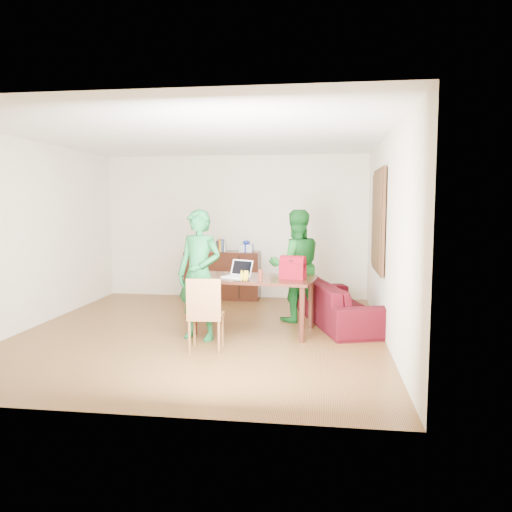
# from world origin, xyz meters

# --- Properties ---
(room) EXTENTS (5.20, 5.70, 2.90)m
(room) POSITION_xyz_m (0.01, 0.13, 1.31)
(room) COLOR #472311
(room) RESTS_ON ground
(table) EXTENTS (1.75, 1.12, 0.77)m
(table) POSITION_xyz_m (0.73, 0.16, 0.67)
(table) COLOR #32180D
(table) RESTS_ON ground
(chair) EXTENTS (0.44, 0.42, 0.91)m
(chair) POSITION_xyz_m (0.26, -0.80, 0.27)
(chair) COLOR brown
(chair) RESTS_ON ground
(person_near) EXTENTS (0.72, 0.58, 1.72)m
(person_near) POSITION_xyz_m (0.06, -0.31, 0.86)
(person_near) COLOR #145E2A
(person_near) RESTS_ON ground
(person_far) EXTENTS (0.99, 0.87, 1.70)m
(person_far) POSITION_xyz_m (1.27, 0.90, 0.85)
(person_far) COLOR #13591C
(person_far) RESTS_ON ground
(laptop) EXTENTS (0.41, 0.36, 0.24)m
(laptop) POSITION_xyz_m (0.48, 0.09, 0.82)
(laptop) COLOR white
(laptop) RESTS_ON table
(bananas) EXTENTS (0.16, 0.12, 0.06)m
(bananas) POSITION_xyz_m (0.64, -0.18, 0.80)
(bananas) COLOR gold
(bananas) RESTS_ON table
(bottle) EXTENTS (0.06, 0.06, 0.18)m
(bottle) POSITION_xyz_m (0.85, -0.15, 0.86)
(bottle) COLOR #5B2014
(bottle) RESTS_ON table
(red_bag) EXTENTS (0.37, 0.27, 0.25)m
(red_bag) POSITION_xyz_m (1.27, 0.11, 0.90)
(red_bag) COLOR maroon
(red_bag) RESTS_ON table
(sofa) EXTENTS (1.42, 2.28, 0.62)m
(sofa) POSITION_xyz_m (1.95, 0.80, 0.31)
(sofa) COLOR #3D080B
(sofa) RESTS_ON ground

